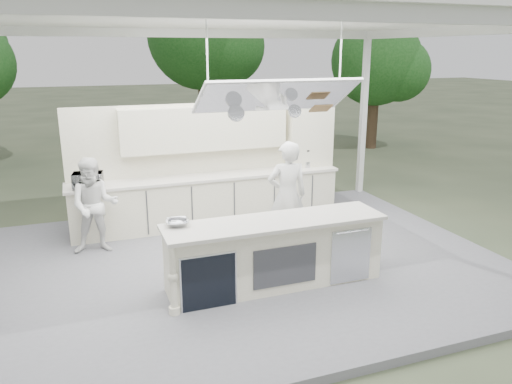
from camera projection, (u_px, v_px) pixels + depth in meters
name	position (u px, v px, depth m)	size (l,w,h in m)	color
ground	(241.00, 268.00, 7.85)	(90.00, 90.00, 0.00)	#52593D
stage_deck	(241.00, 265.00, 7.83)	(8.00, 6.00, 0.12)	slate
tent	(239.00, 20.00, 6.83)	(8.20, 6.20, 3.86)	white
demo_island	(274.00, 253.00, 6.92)	(3.10, 0.79, 0.95)	#E9E5C5
back_counter	(209.00, 199.00, 9.40)	(5.08, 0.72, 0.95)	#E9E5C5
back_wall_unit	(227.00, 145.00, 9.48)	(5.05, 0.48, 2.25)	#E9E5C5
tree_cluster	(137.00, 51.00, 15.72)	(19.55, 9.40, 5.85)	#432F21
head_chef	(287.00, 196.00, 8.14)	(0.66, 0.43, 1.80)	silver
sous_chef	(95.00, 206.00, 8.00)	(0.76, 0.59, 1.57)	white
toaster_oven	(88.00, 181.00, 8.35)	(0.48, 0.33, 0.27)	silver
bowl_large	(177.00, 223.00, 6.60)	(0.32, 0.32, 0.08)	silver
bowl_small	(177.00, 223.00, 6.60)	(0.25, 0.25, 0.08)	#B8B9BF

